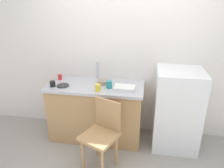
# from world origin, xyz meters

# --- Properties ---
(ground_plane) EXTENTS (8.00, 8.00, 0.00)m
(ground_plane) POSITION_xyz_m (0.00, 0.00, 0.00)
(ground_plane) COLOR #9E998E
(back_wall) EXTENTS (4.80, 0.10, 2.65)m
(back_wall) POSITION_xyz_m (0.00, 1.00, 1.32)
(back_wall) COLOR white
(back_wall) RESTS_ON ground_plane
(cabinet_base) EXTENTS (1.35, 0.60, 0.83)m
(cabinet_base) POSITION_xyz_m (-0.41, 0.65, 0.41)
(cabinet_base) COLOR tan
(cabinet_base) RESTS_ON ground_plane
(countertop) EXTENTS (1.39, 0.64, 0.04)m
(countertop) POSITION_xyz_m (-0.41, 0.65, 0.85)
(countertop) COLOR #B7B7BC
(countertop) RESTS_ON cabinet_base
(faucet) EXTENTS (0.02, 0.02, 0.27)m
(faucet) POSITION_xyz_m (-0.45, 0.90, 1.00)
(faucet) COLOR #B7B7BC
(faucet) RESTS_ON countertop
(refrigerator) EXTENTS (0.62, 0.60, 1.15)m
(refrigerator) POSITION_xyz_m (0.75, 0.65, 0.57)
(refrigerator) COLOR white
(refrigerator) RESTS_ON ground_plane
(chair) EXTENTS (0.53, 0.53, 0.89)m
(chair) POSITION_xyz_m (-0.19, 0.04, 0.50)
(chair) COLOR tan
(chair) RESTS_ON ground_plane
(dish_tray) EXTENTS (0.28, 0.20, 0.05)m
(dish_tray) POSITION_xyz_m (0.02, 0.55, 0.89)
(dish_tray) COLOR white
(dish_tray) RESTS_ON countertop
(terracotta_bowl) EXTENTS (0.17, 0.17, 0.05)m
(terracotta_bowl) POSITION_xyz_m (-0.31, 0.72, 0.89)
(terracotta_bowl) COLOR gray
(terracotta_bowl) RESTS_ON countertop
(hotplate) EXTENTS (0.17, 0.17, 0.02)m
(hotplate) POSITION_xyz_m (-0.86, 0.52, 0.88)
(hotplate) COLOR #2D2D2D
(hotplate) RESTS_ON countertop
(cup_red) EXTENTS (0.06, 0.06, 0.08)m
(cup_red) POSITION_xyz_m (-1.01, 0.77, 0.91)
(cup_red) COLOR red
(cup_red) RESTS_ON countertop
(cup_teal) EXTENTS (0.08, 0.08, 0.11)m
(cup_teal) POSITION_xyz_m (-0.20, 0.57, 0.92)
(cup_teal) COLOR teal
(cup_teal) RESTS_ON countertop
(cup_black) EXTENTS (0.08, 0.08, 0.08)m
(cup_black) POSITION_xyz_m (-1.00, 0.49, 0.90)
(cup_black) COLOR black
(cup_black) RESTS_ON countertop
(cup_yellow) EXTENTS (0.08, 0.08, 0.09)m
(cup_yellow) POSITION_xyz_m (-0.33, 0.45, 0.91)
(cup_yellow) COLOR yellow
(cup_yellow) RESTS_ON countertop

